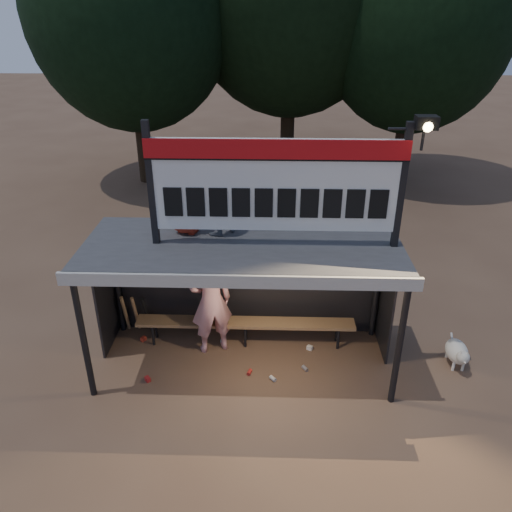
{
  "coord_description": "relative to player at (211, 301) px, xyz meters",
  "views": [
    {
      "loc": [
        0.44,
        -7.03,
        5.68
      ],
      "look_at": [
        0.2,
        0.4,
        1.9
      ],
      "focal_mm": 35.0,
      "sensor_mm": 36.0,
      "label": 1
    }
  ],
  "objects": [
    {
      "name": "tree_right",
      "position": [
        5.59,
        10.15,
        4.16
      ],
      "size": [
        6.08,
        6.08,
        8.72
      ],
      "color": "#311E16",
      "rests_on": "ground"
    },
    {
      "name": "bench",
      "position": [
        0.59,
        0.2,
        -0.59
      ],
      "size": [
        4.0,
        0.35,
        0.48
      ],
      "color": "olive",
      "rests_on": "ground"
    },
    {
      "name": "ground",
      "position": [
        0.59,
        -0.35,
        -1.03
      ],
      "size": [
        80.0,
        80.0,
        0.0
      ],
      "primitive_type": "plane",
      "color": "brown",
      "rests_on": "ground"
    },
    {
      "name": "bats",
      "position": [
        -1.51,
        0.47,
        -0.6
      ],
      "size": [
        0.48,
        0.33,
        0.84
      ],
      "color": "olive",
      "rests_on": "ground"
    },
    {
      "name": "child_b",
      "position": [
        -0.34,
        0.04,
        1.84
      ],
      "size": [
        0.62,
        0.52,
        1.08
      ],
      "primitive_type": "imported",
      "rotation": [
        0.0,
        0.0,
        2.76
      ],
      "color": "#A02818",
      "rests_on": "dugout_shelter"
    },
    {
      "name": "tree_left",
      "position": [
        -3.41,
        9.65,
        4.49
      ],
      "size": [
        6.46,
        6.46,
        9.27
      ],
      "color": "black",
      "rests_on": "ground"
    },
    {
      "name": "dog",
      "position": [
        4.29,
        -0.33,
        -0.75
      ],
      "size": [
        0.36,
        0.81,
        0.49
      ],
      "color": "silver",
      "rests_on": "ground"
    },
    {
      "name": "dugout_shelter",
      "position": [
        0.59,
        -0.11,
        0.82
      ],
      "size": [
        5.1,
        2.08,
        2.32
      ],
      "color": "#39393B",
      "rests_on": "ground"
    },
    {
      "name": "child_a",
      "position": [
        0.17,
        0.03,
        1.89
      ],
      "size": [
        0.73,
        0.72,
        1.19
      ],
      "primitive_type": "imported",
      "rotation": [
        0.0,
        0.0,
        3.86
      ],
      "color": "slate",
      "rests_on": "dugout_shelter"
    },
    {
      "name": "scoreboard_assembly",
      "position": [
        1.14,
        -0.36,
        2.3
      ],
      "size": [
        4.1,
        0.27,
        1.99
      ],
      "color": "black",
      "rests_on": "dugout_shelter"
    },
    {
      "name": "litter",
      "position": [
        0.41,
        -0.36,
        -0.99
      ],
      "size": [
        3.23,
        1.24,
        0.08
      ],
      "color": "maroon",
      "rests_on": "ground"
    },
    {
      "name": "player",
      "position": [
        0.0,
        0.0,
        0.0
      ],
      "size": [
        0.87,
        0.72,
        2.05
      ],
      "primitive_type": "imported",
      "rotation": [
        0.0,
        0.0,
        3.5
      ],
      "color": "white",
      "rests_on": "ground"
    }
  ]
}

